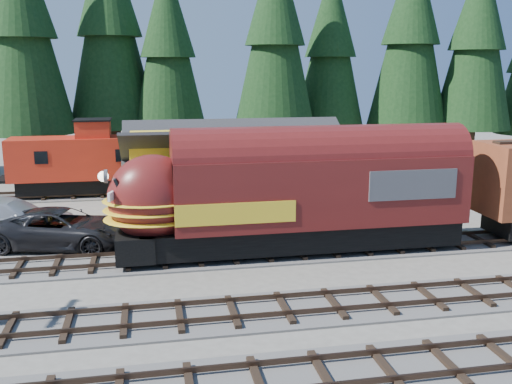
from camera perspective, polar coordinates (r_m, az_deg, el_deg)
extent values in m
plane|color=#6B665B|center=(22.09, 3.14, -9.58)|extent=(120.00, 120.00, 0.00)
cube|color=#4C4947|center=(29.37, 20.52, -4.67)|extent=(68.00, 3.20, 0.08)
cube|color=#38281E|center=(28.73, 21.29, -4.67)|extent=(68.00, 0.08, 0.16)
cube|color=#38281E|center=(29.90, 19.84, -3.90)|extent=(68.00, 0.08, 0.16)
cube|color=#4C4947|center=(39.06, -17.92, -0.37)|extent=(32.00, 3.20, 0.08)
cube|color=#38281E|center=(38.32, -18.07, -0.30)|extent=(32.00, 0.08, 0.16)
cube|color=#38281E|center=(39.72, -17.82, 0.15)|extent=(32.00, 0.08, 0.16)
cube|color=yellow|center=(31.46, -1.43, 0.35)|extent=(12.00, 6.00, 3.40)
cube|color=yellow|center=(31.05, -1.45, 4.72)|extent=(11.88, 3.30, 1.44)
cube|color=white|center=(30.00, -12.57, 0.44)|extent=(0.06, 2.40, 0.60)
cone|color=black|center=(46.12, -22.39, 15.12)|extent=(6.82, 6.82, 15.53)
cone|color=black|center=(48.08, -14.45, 15.87)|extent=(7.01, 7.01, 15.97)
cone|color=black|center=(46.19, -8.80, 14.09)|extent=(5.95, 5.95, 13.54)
cone|color=black|center=(45.98, 1.91, 15.46)|extent=(6.55, 6.55, 14.91)
cone|color=black|center=(49.89, 7.46, 14.11)|extent=(6.01, 6.01, 13.69)
cone|color=black|center=(50.56, 15.22, 14.98)|extent=(6.66, 6.66, 15.17)
cone|color=black|center=(51.76, 21.24, 13.98)|extent=(6.36, 6.36, 14.49)
cube|color=black|center=(25.85, 4.58, -4.23)|extent=(14.32, 2.56, 1.11)
cube|color=#5D1715|center=(25.56, 6.40, 0.31)|extent=(13.06, 3.01, 3.01)
ellipsoid|color=#5D1715|center=(24.47, -10.25, -0.60)|extent=(3.82, 2.95, 3.72)
cube|color=#38383A|center=(26.82, 14.03, 1.35)|extent=(4.02, 3.07, 1.31)
sphere|color=white|center=(24.34, -15.03, 1.52)|extent=(0.44, 0.44, 0.44)
cube|color=black|center=(38.83, -16.95, 0.73)|extent=(7.95, 2.05, 0.88)
cube|color=red|center=(38.53, -17.12, 3.30)|extent=(8.83, 2.56, 2.65)
cube|color=red|center=(38.21, -15.97, 6.10)|extent=(2.12, 1.94, 1.06)
imported|color=black|center=(28.07, -18.83, -3.46)|extent=(7.13, 4.61, 1.83)
imported|color=#B3B5BB|center=(30.56, -23.62, -2.44)|extent=(7.08, 3.57, 1.97)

